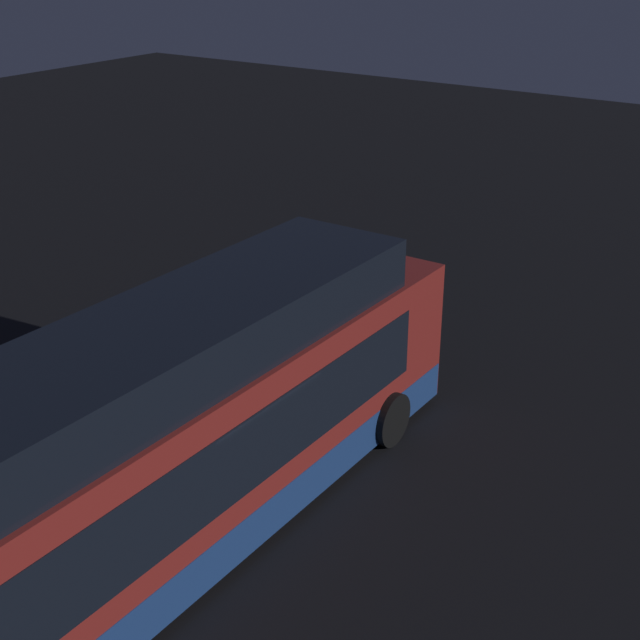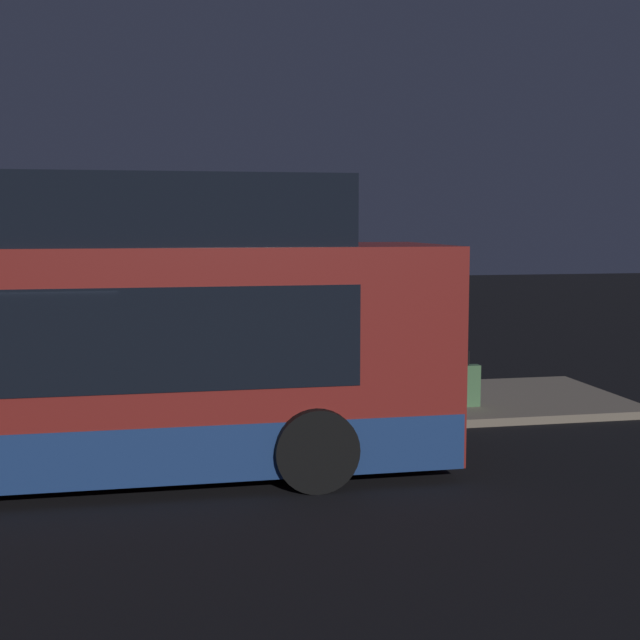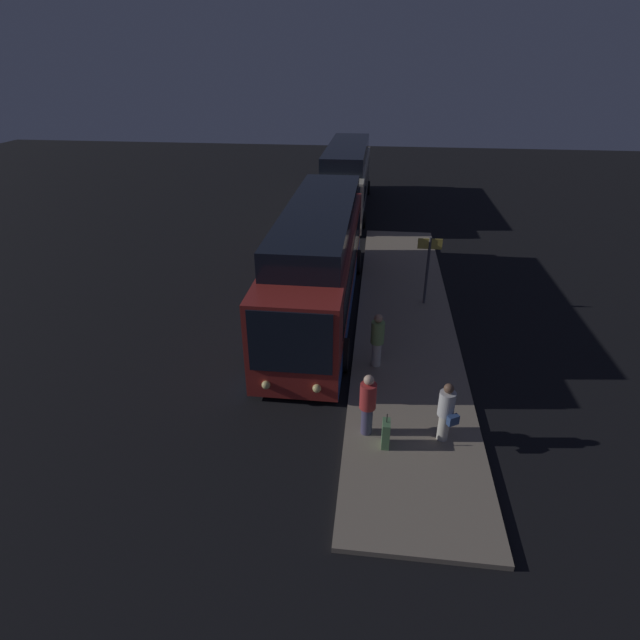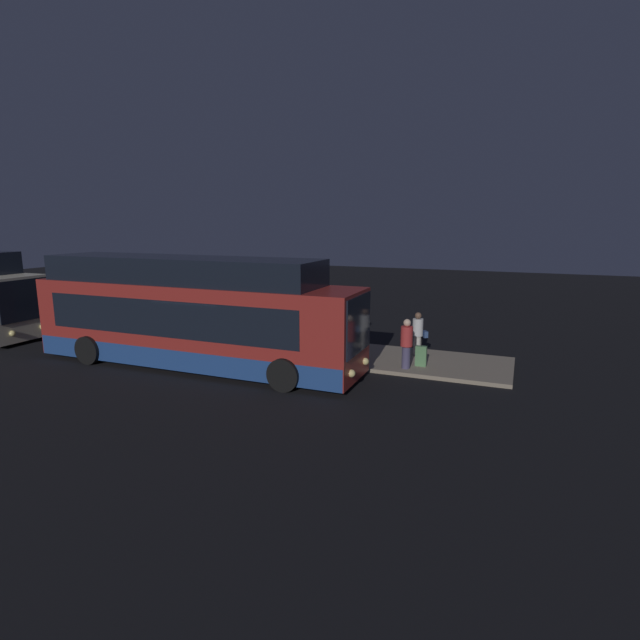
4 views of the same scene
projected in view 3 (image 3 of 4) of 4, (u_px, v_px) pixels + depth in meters
name	position (u px, v px, depth m)	size (l,w,h in m)	color
ground	(315.00, 314.00, 18.62)	(80.00, 80.00, 0.00)	black
platform	(405.00, 318.00, 18.25)	(20.00, 3.42, 0.13)	gray
bus_lead	(319.00, 265.00, 18.38)	(12.22, 2.84, 3.86)	maroon
bus_second	(346.00, 181.00, 31.06)	(12.06, 2.83, 3.78)	beige
passenger_boarding	(446.00, 411.00, 11.97)	(0.66, 0.58, 1.63)	silver
passenger_waiting	(368.00, 403.00, 12.15)	(0.54, 0.54, 1.72)	#4C476B
passenger_with_bags	(377.00, 338.00, 14.89)	(0.52, 0.52, 1.75)	silver
suitcase	(386.00, 434.00, 12.00)	(0.38, 0.19, 0.95)	#598C59
sign_post	(428.00, 262.00, 18.41)	(0.10, 0.88, 2.62)	#4C4C51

